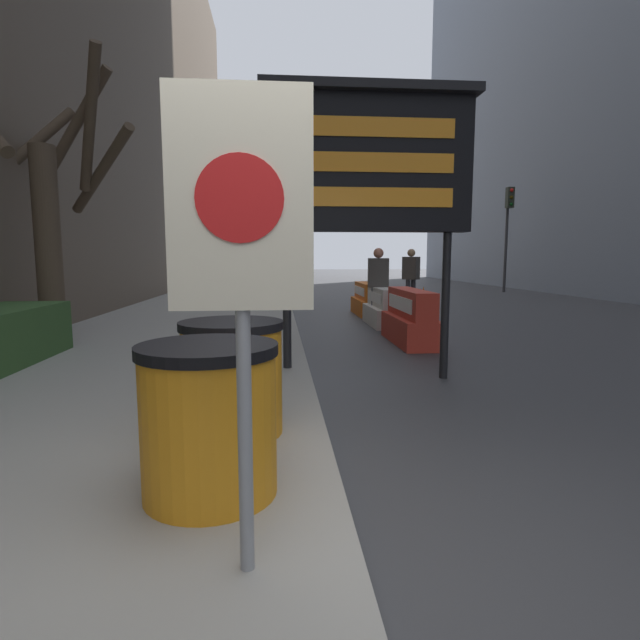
% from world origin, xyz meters
% --- Properties ---
extents(ground_plane, '(120.00, 120.00, 0.00)m').
position_xyz_m(ground_plane, '(0.00, 0.00, 0.00)').
color(ground_plane, '#38383A').
extents(bare_tree, '(2.72, 3.03, 4.46)m').
position_xyz_m(bare_tree, '(-3.82, 6.12, 2.37)').
color(bare_tree, '#4C3D2D').
rests_on(bare_tree, sidewalk_left).
extents(barrel_drum_foreground, '(0.76, 0.76, 0.84)m').
position_xyz_m(barrel_drum_foreground, '(-0.74, 0.61, 0.59)').
color(barrel_drum_foreground, orange).
rests_on(barrel_drum_foreground, sidewalk_left).
extents(barrel_drum_middle, '(0.76, 0.76, 0.84)m').
position_xyz_m(barrel_drum_middle, '(-0.70, 1.57, 0.59)').
color(barrel_drum_middle, orange).
rests_on(barrel_drum_middle, sidewalk_left).
extents(warning_sign, '(0.56, 0.08, 1.95)m').
position_xyz_m(warning_sign, '(-0.50, -0.11, 1.52)').
color(warning_sign, gray).
rests_on(warning_sign, sidewalk_left).
extents(message_board, '(2.50, 0.36, 3.39)m').
position_xyz_m(message_board, '(0.70, 3.75, 2.54)').
color(message_board, black).
rests_on(message_board, ground_plane).
extents(jersey_barrier_red_striped, '(0.62, 1.91, 0.92)m').
position_xyz_m(jersey_barrier_red_striped, '(1.91, 6.26, 0.41)').
color(jersey_barrier_red_striped, red).
rests_on(jersey_barrier_red_striped, ground_plane).
extents(jersey_barrier_white, '(0.59, 1.71, 0.82)m').
position_xyz_m(jersey_barrier_white, '(1.91, 8.54, 0.36)').
color(jersey_barrier_white, silver).
rests_on(jersey_barrier_white, ground_plane).
extents(jersey_barrier_orange_near, '(0.54, 1.70, 0.82)m').
position_xyz_m(jersey_barrier_orange_near, '(1.91, 10.62, 0.36)').
color(jersey_barrier_orange_near, orange).
rests_on(jersey_barrier_orange_near, ground_plane).
extents(traffic_cone_near, '(0.45, 0.45, 0.80)m').
position_xyz_m(traffic_cone_near, '(3.01, 9.21, 0.39)').
color(traffic_cone_near, black).
rests_on(traffic_cone_near, ground_plane).
extents(traffic_light_near_curb, '(0.28, 0.44, 3.95)m').
position_xyz_m(traffic_light_near_curb, '(0.57, 14.57, 2.86)').
color(traffic_light_near_curb, '#2D2D30').
rests_on(traffic_light_near_curb, ground_plane).
extents(traffic_light_far_side, '(0.28, 0.45, 4.35)m').
position_xyz_m(traffic_light_far_side, '(9.27, 18.34, 3.14)').
color(traffic_light_far_side, '#2D2D30').
rests_on(traffic_light_far_side, ground_plane).
extents(pedestrian_worker, '(0.51, 0.51, 1.72)m').
position_xyz_m(pedestrian_worker, '(3.52, 12.26, 1.01)').
color(pedestrian_worker, '#333338').
rests_on(pedestrian_worker, ground_plane).
extents(pedestrian_passerby, '(0.46, 0.29, 1.67)m').
position_xyz_m(pedestrian_passerby, '(1.87, 8.86, 0.99)').
color(pedestrian_passerby, '#23283D').
rests_on(pedestrian_passerby, ground_plane).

